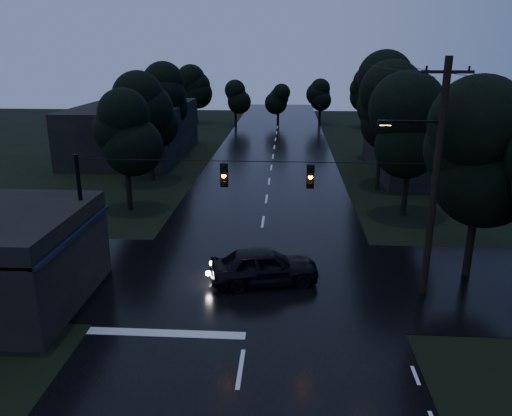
# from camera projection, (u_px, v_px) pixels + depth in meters

# --- Properties ---
(main_road) EXTENTS (12.00, 120.00, 0.02)m
(main_road) POSITION_uv_depth(u_px,v_px,m) (269.00, 182.00, 40.46)
(main_road) COLOR black
(main_road) RESTS_ON ground
(cross_street) EXTENTS (60.00, 9.00, 0.02)m
(cross_street) POSITION_uv_depth(u_px,v_px,m) (254.00, 278.00, 23.34)
(cross_street) COLOR black
(cross_street) RESTS_ON ground
(building_far_right) EXTENTS (10.00, 14.00, 4.40)m
(building_far_right) POSITION_uv_depth(u_px,v_px,m) (434.00, 148.00, 42.76)
(building_far_right) COLOR black
(building_far_right) RESTS_ON ground
(building_far_left) EXTENTS (10.00, 16.00, 5.00)m
(building_far_left) POSITION_uv_depth(u_px,v_px,m) (134.00, 130.00, 50.07)
(building_far_left) COLOR black
(building_far_left) RESTS_ON ground
(utility_pole_main) EXTENTS (3.50, 0.30, 10.00)m
(utility_pole_main) POSITION_uv_depth(u_px,v_px,m) (433.00, 177.00, 20.35)
(utility_pole_main) COLOR black
(utility_pole_main) RESTS_ON ground
(utility_pole_far) EXTENTS (2.00, 0.30, 7.50)m
(utility_pole_far) POSITION_uv_depth(u_px,v_px,m) (380.00, 140.00, 36.89)
(utility_pole_far) COLOR black
(utility_pole_far) RESTS_ON ground
(anchor_pole_left) EXTENTS (0.18, 0.18, 6.00)m
(anchor_pole_left) POSITION_uv_depth(u_px,v_px,m) (83.00, 221.00, 21.94)
(anchor_pole_left) COLOR black
(anchor_pole_left) RESTS_ON ground
(span_signals) EXTENTS (15.00, 0.37, 1.12)m
(span_signals) POSITION_uv_depth(u_px,v_px,m) (266.00, 175.00, 20.76)
(span_signals) COLOR black
(span_signals) RESTS_ON ground
(tree_corner_near) EXTENTS (4.48, 4.48, 9.44)m
(tree_corner_near) POSITION_uv_depth(u_px,v_px,m) (483.00, 150.00, 21.88)
(tree_corner_near) COLOR black
(tree_corner_near) RESTS_ON ground
(tree_left_a) EXTENTS (3.92, 3.92, 8.26)m
(tree_left_a) POSITION_uv_depth(u_px,v_px,m) (124.00, 131.00, 31.81)
(tree_left_a) COLOR black
(tree_left_a) RESTS_ON ground
(tree_left_b) EXTENTS (4.20, 4.20, 8.85)m
(tree_left_b) POSITION_uv_depth(u_px,v_px,m) (148.00, 111.00, 39.34)
(tree_left_b) COLOR black
(tree_left_b) RESTS_ON ground
(tree_left_c) EXTENTS (4.48, 4.48, 9.44)m
(tree_left_c) POSITION_uv_depth(u_px,v_px,m) (169.00, 95.00, 48.78)
(tree_left_c) COLOR black
(tree_left_c) RESTS_ON ground
(tree_right_a) EXTENTS (4.20, 4.20, 8.85)m
(tree_right_a) POSITION_uv_depth(u_px,v_px,m) (411.00, 128.00, 30.61)
(tree_right_a) COLOR black
(tree_right_a) RESTS_ON ground
(tree_right_b) EXTENTS (4.48, 4.48, 9.44)m
(tree_right_b) POSITION_uv_depth(u_px,v_px,m) (395.00, 108.00, 38.07)
(tree_right_b) COLOR black
(tree_right_b) RESTS_ON ground
(tree_right_c) EXTENTS (4.76, 4.76, 10.03)m
(tree_right_c) POSITION_uv_depth(u_px,v_px,m) (381.00, 92.00, 47.43)
(tree_right_c) COLOR black
(tree_right_c) RESTS_ON ground
(car) EXTENTS (5.24, 3.04, 1.68)m
(car) POSITION_uv_depth(u_px,v_px,m) (264.00, 266.00, 22.65)
(car) COLOR black
(car) RESTS_ON ground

